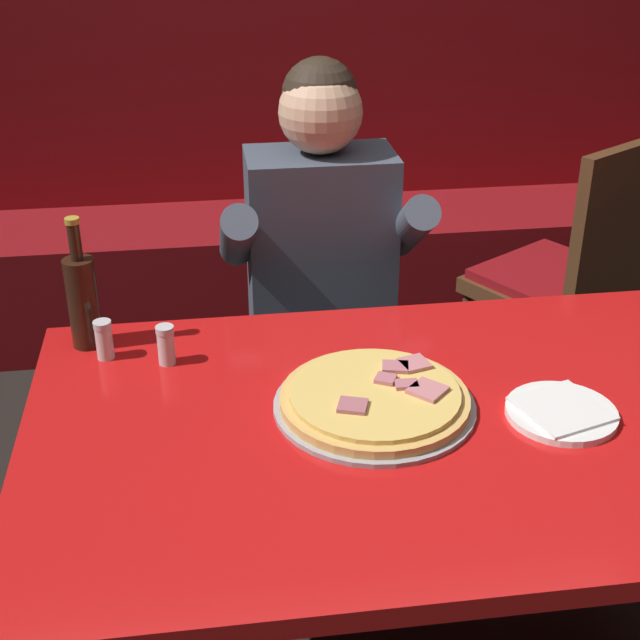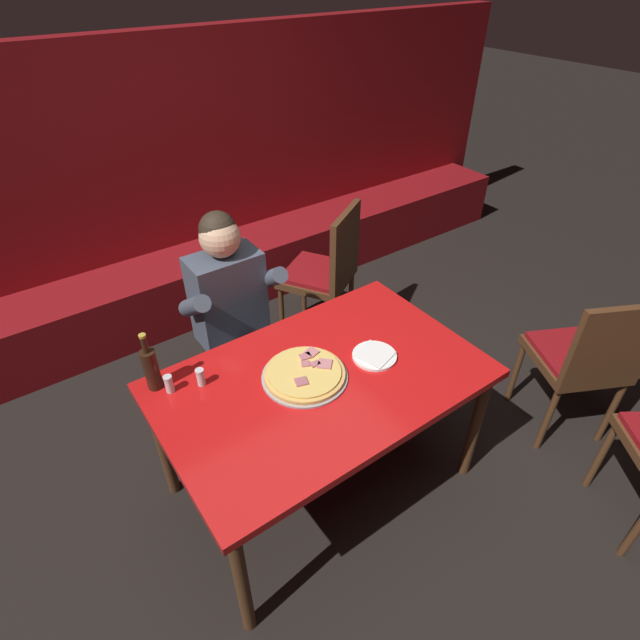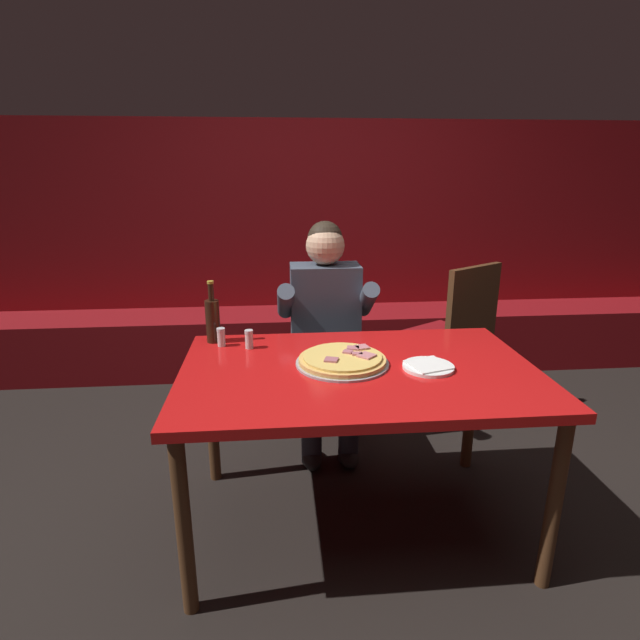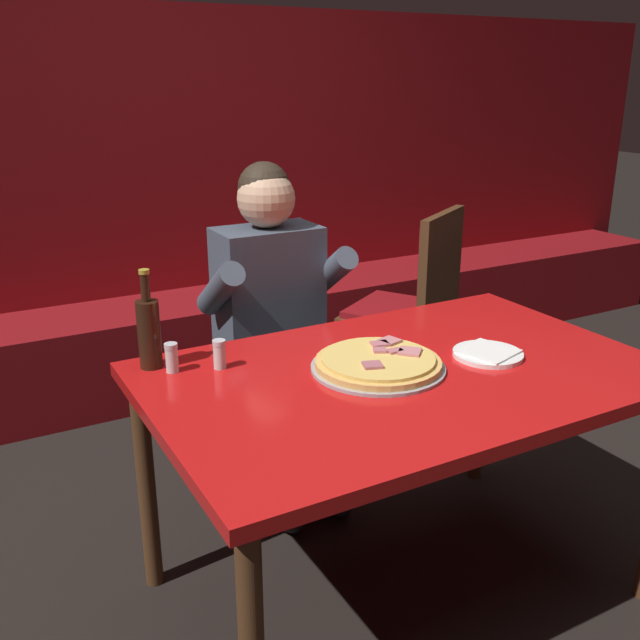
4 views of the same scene
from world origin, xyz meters
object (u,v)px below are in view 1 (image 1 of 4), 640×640
(plate_white_paper, at_px, (561,412))
(diner_seated_blue_shirt, at_px, (325,287))
(dining_chair_far_left, at_px, (580,267))
(shaker_parmesan, at_px, (104,341))
(pizza, at_px, (375,399))
(main_dining_table, at_px, (410,450))
(shaker_red_pepper_flakes, at_px, (166,347))
(beer_bottle, at_px, (83,299))

(plate_white_paper, bearing_deg, diner_seated_blue_shirt, 114.92)
(dining_chair_far_left, bearing_deg, shaker_parmesan, -152.95)
(pizza, distance_m, dining_chair_far_left, 1.29)
(pizza, xyz_separation_m, diner_seated_blue_shirt, (-0.00, 0.66, -0.07))
(diner_seated_blue_shirt, relative_size, dining_chair_far_left, 1.28)
(pizza, bearing_deg, main_dining_table, -35.27)
(shaker_red_pepper_flakes, bearing_deg, dining_chair_far_left, 30.82)
(shaker_red_pepper_flakes, bearing_deg, beer_bottle, 148.25)
(plate_white_paper, xyz_separation_m, shaker_red_pepper_flakes, (-0.74, 0.31, 0.03))
(main_dining_table, distance_m, diner_seated_blue_shirt, 0.71)
(shaker_parmesan, xyz_separation_m, dining_chair_far_left, (1.36, 0.70, -0.22))
(plate_white_paper, distance_m, shaker_red_pepper_flakes, 0.80)
(shaker_parmesan, bearing_deg, shaker_red_pepper_flakes, -17.51)
(plate_white_paper, relative_size, diner_seated_blue_shirt, 0.16)
(plate_white_paper, bearing_deg, shaker_parmesan, 158.28)
(plate_white_paper, relative_size, shaker_red_pepper_flakes, 2.44)
(pizza, bearing_deg, shaker_red_pepper_flakes, 150.14)
(plate_white_paper, bearing_deg, beer_bottle, 155.71)
(plate_white_paper, bearing_deg, main_dining_table, 173.17)
(shaker_red_pepper_flakes, xyz_separation_m, diner_seated_blue_shirt, (0.40, 0.43, -0.09))
(pizza, distance_m, shaker_red_pepper_flakes, 0.46)
(shaker_red_pepper_flakes, relative_size, dining_chair_far_left, 0.09)
(shaker_red_pepper_flakes, bearing_deg, plate_white_paper, -22.42)
(pizza, xyz_separation_m, shaker_red_pepper_flakes, (-0.40, 0.23, 0.02))
(shaker_parmesan, distance_m, shaker_red_pepper_flakes, 0.13)
(pizza, xyz_separation_m, beer_bottle, (-0.57, 0.33, 0.09))
(shaker_parmesan, xyz_separation_m, diner_seated_blue_shirt, (0.52, 0.39, -0.09))
(beer_bottle, distance_m, dining_chair_far_left, 1.57)
(main_dining_table, relative_size, diner_seated_blue_shirt, 1.14)
(shaker_parmesan, bearing_deg, diner_seated_blue_shirt, 36.83)
(plate_white_paper, distance_m, beer_bottle, 1.00)
(shaker_parmesan, bearing_deg, plate_white_paper, -21.72)
(pizza, distance_m, diner_seated_blue_shirt, 0.67)
(plate_white_paper, distance_m, diner_seated_blue_shirt, 0.82)
(pizza, bearing_deg, diner_seated_blue_shirt, 90.02)
(pizza, relative_size, beer_bottle, 1.33)
(shaker_parmesan, height_order, dining_chair_far_left, dining_chair_far_left)
(pizza, bearing_deg, dining_chair_far_left, 48.98)
(pizza, height_order, dining_chair_far_left, dining_chair_far_left)
(shaker_red_pepper_flakes, xyz_separation_m, dining_chair_far_left, (1.24, 0.74, -0.22))
(pizza, xyz_separation_m, dining_chair_far_left, (0.84, 0.96, -0.20))
(plate_white_paper, relative_size, dining_chair_far_left, 0.21)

